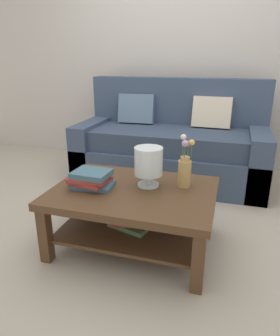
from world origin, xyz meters
The scene contains 7 objects.
ground_plane centered at (0.00, 0.00, 0.00)m, with size 10.00×10.00×0.00m, color #ADA393.
back_wall centered at (0.00, 1.65, 1.35)m, with size 6.40×0.12×2.70m, color #BCB7B2.
couch centered at (0.07, 0.99, 0.36)m, with size 1.97×0.90×1.06m.
coffee_table centered at (0.08, -0.40, 0.31)m, with size 1.09×0.80×0.43m.
book_stack_main centered at (-0.20, -0.45, 0.49)m, with size 0.30×0.25×0.12m.
glass_hurricane_vase centered at (0.16, -0.31, 0.60)m, with size 0.19×0.19×0.27m.
flower_pitcher centered at (0.40, -0.25, 0.56)m, with size 0.10×0.10×0.37m.
Camera 1 is at (0.68, -2.21, 1.27)m, focal length 32.83 mm.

